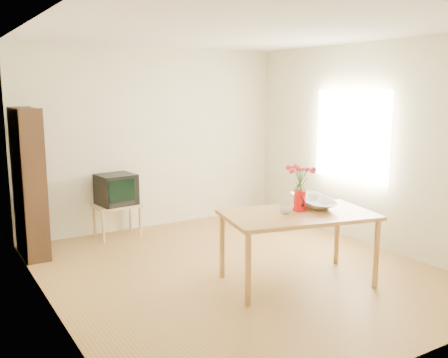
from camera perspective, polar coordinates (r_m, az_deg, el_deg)
room at (r=5.40m, az=1.90°, el=2.71°), size 4.50×4.50×4.50m
table at (r=5.22m, az=8.48°, el=-4.66°), size 1.68×1.18×0.75m
tv_stand at (r=7.00m, az=-12.14°, el=-3.41°), size 0.60×0.45×0.46m
bookshelf at (r=6.41m, az=-21.33°, el=-0.98°), size 0.28×0.70×1.80m
pitcher at (r=5.29m, az=8.62°, el=-2.57°), size 0.14×0.21×0.22m
flowers at (r=5.23m, az=8.72°, el=0.40°), size 0.24×0.24×0.35m
mug at (r=5.15m, az=7.03°, el=-3.44°), size 0.13×0.13×0.10m
bowl at (r=5.53m, az=10.22°, el=-0.44°), size 0.67×0.67×0.50m
teacup_a at (r=5.51m, az=9.90°, el=-0.99°), size 0.10×0.10×0.06m
teacup_b at (r=5.58m, az=10.42°, el=-0.88°), size 0.08×0.08×0.06m
television at (r=6.95m, az=-12.27°, el=-1.10°), size 0.52×0.49×0.41m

